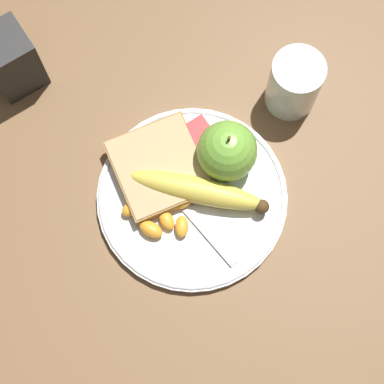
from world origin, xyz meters
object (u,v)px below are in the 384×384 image
Objects in this scene: apple at (227,151)px; fork at (184,206)px; jam_packet at (199,137)px; plate at (192,197)px; banana at (200,193)px; bread_slice at (159,168)px; juice_glass at (294,85)px; condiment_caddy at (11,60)px.

fork is at bearing -74.90° from apple.
plate is at bearing -40.38° from jam_packet.
banana is 0.06m from bread_slice.
juice_glass is 0.37m from condiment_caddy.
fork is (0.01, -0.02, 0.01)m from plate.
plate is 2.79× the size of juice_glass.
plate is 0.02m from fork.
bread_slice is (-0.06, -0.02, -0.01)m from banana.
juice_glass reaches higher than bread_slice.
juice_glass is 1.97× the size of jam_packet.
condiment_caddy is (-0.22, -0.15, 0.03)m from jam_packet.
banana reaches higher than fork.
apple is at bearing 32.28° from condiment_caddy.
fork is at bearing -71.97° from plate.
bread_slice is (-0.04, -0.08, -0.03)m from apple.
condiment_caddy reaches higher than banana.
plate is 1.84× the size of bread_slice.
plate is 0.06m from bread_slice.
apple is 0.09m from fork.
banana is (0.05, -0.18, -0.01)m from juice_glass.
jam_packet is (-0.06, 0.04, -0.01)m from banana.
jam_packet is at bearing -94.99° from juice_glass.
apple reaches higher than plate.
fork is 3.76× the size of jam_packet.
plate is at bearing 20.15° from condiment_caddy.
apple reaches higher than fork.
apple reaches higher than condiment_caddy.
juice_glass is 0.53× the size of fork.
fork is 1.76× the size of condiment_caddy.
juice_glass is at bearing 51.68° from condiment_caddy.
condiment_caddy is (-0.28, -0.10, 0.04)m from plate.
banana is (0.01, 0.01, 0.02)m from plate.
juice_glass is at bearing 103.83° from plate.
juice_glass is 0.19m from banana.
jam_packet is at bearing 34.83° from condiment_caddy.
condiment_caddy is at bearing -145.17° from jam_packet.
fork is at bearing 0.49° from bread_slice.
plate is 0.02m from banana.
bread_slice is at bearing -157.47° from banana.
bread_slice is 0.06m from fork.
banana reaches higher than plate.
jam_packet is 0.47× the size of condiment_caddy.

